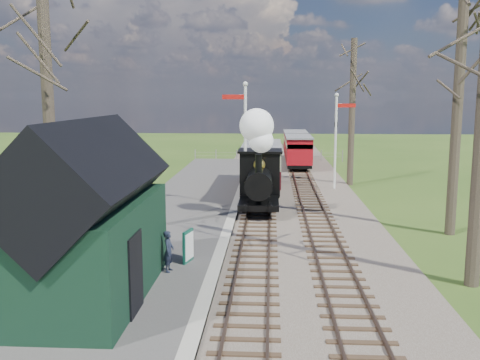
% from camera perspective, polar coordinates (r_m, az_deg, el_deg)
% --- Properties ---
extents(distant_hills, '(114.40, 48.00, 22.02)m').
position_cam_1_polar(distant_hills, '(77.03, 3.89, -7.46)').
color(distant_hills, '#385B23').
rests_on(distant_hills, ground).
extents(ballast_bed, '(8.00, 60.00, 0.10)m').
position_cam_1_polar(ballast_bed, '(31.99, 4.66, -0.96)').
color(ballast_bed, brown).
rests_on(ballast_bed, ground).
extents(track_near, '(1.60, 60.00, 0.15)m').
position_cam_1_polar(track_near, '(31.98, 2.34, -0.85)').
color(track_near, brown).
rests_on(track_near, ground).
extents(track_far, '(1.60, 60.00, 0.15)m').
position_cam_1_polar(track_far, '(32.04, 6.99, -0.89)').
color(track_far, brown).
rests_on(track_far, ground).
extents(platform, '(5.00, 44.00, 0.20)m').
position_cam_1_polar(platform, '(24.47, -6.25, -3.96)').
color(platform, '#474442').
rests_on(platform, ground).
extents(coping_strip, '(0.40, 44.00, 0.21)m').
position_cam_1_polar(coping_strip, '(24.19, -0.86, -4.04)').
color(coping_strip, '#B2AD9E').
rests_on(coping_strip, ground).
extents(station_shed, '(3.25, 6.30, 4.78)m').
position_cam_1_polar(station_shed, '(14.72, -15.97, -4.27)').
color(station_shed, black).
rests_on(station_shed, platform).
extents(semaphore_near, '(1.22, 0.24, 6.22)m').
position_cam_1_polar(semaphore_near, '(25.61, 0.41, 4.65)').
color(semaphore_near, silver).
rests_on(semaphore_near, ground).
extents(semaphore_far, '(1.22, 0.24, 5.72)m').
position_cam_1_polar(semaphore_far, '(31.82, 10.30, 4.86)').
color(semaphore_far, silver).
rests_on(semaphore_far, ground).
extents(bare_trees, '(15.51, 22.39, 12.00)m').
position_cam_1_polar(bare_trees, '(19.63, 5.72, 7.93)').
color(bare_trees, '#382D23').
rests_on(bare_trees, ground).
extents(fence_line, '(12.60, 0.08, 1.00)m').
position_cam_1_polar(fence_line, '(45.78, 3.03, 2.68)').
color(fence_line, slate).
rests_on(fence_line, ground).
extents(locomotive, '(1.93, 4.50, 4.82)m').
position_cam_1_polar(locomotive, '(25.05, 2.06, 1.30)').
color(locomotive, black).
rests_on(locomotive, ground).
extents(coach, '(2.25, 7.71, 2.37)m').
position_cam_1_polar(coach, '(31.15, 2.33, 1.70)').
color(coach, black).
rests_on(coach, ground).
extents(red_carriage_a, '(1.95, 4.83, 2.05)m').
position_cam_1_polar(red_carriage_a, '(40.65, 6.25, 3.09)').
color(red_carriage_a, black).
rests_on(red_carriage_a, ground).
extents(red_carriage_b, '(1.95, 4.83, 2.05)m').
position_cam_1_polar(red_carriage_b, '(46.11, 5.91, 3.79)').
color(red_carriage_b, black).
rests_on(red_carriage_b, ground).
extents(sign_board, '(0.26, 0.72, 1.06)m').
position_cam_1_polar(sign_board, '(17.54, -5.54, -7.03)').
color(sign_board, '#0F4938').
rests_on(sign_board, platform).
extents(bench, '(0.59, 1.41, 0.78)m').
position_cam_1_polar(bench, '(14.51, -12.82, -11.34)').
color(bench, '#4F301C').
rests_on(bench, platform).
extents(person, '(0.34, 0.49, 1.28)m').
position_cam_1_polar(person, '(16.66, -7.62, -7.55)').
color(person, '#1B2030').
rests_on(person, platform).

